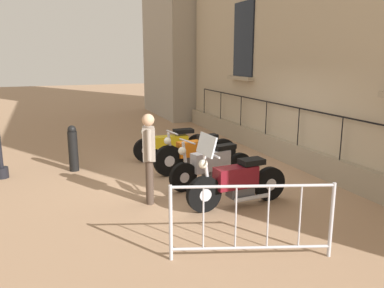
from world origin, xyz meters
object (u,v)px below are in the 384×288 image
at_px(motorcycle_maroon, 237,182).
at_px(motorcycle_orange, 196,153).
at_px(motorcycle_yellow, 172,144).
at_px(crowd_barrier, 252,219).
at_px(bollard, 73,148).
at_px(pedestrian_standing, 149,153).
at_px(motorcycle_silver, 212,166).

bearing_deg(motorcycle_maroon, motorcycle_orange, -92.98).
bearing_deg(motorcycle_orange, motorcycle_yellow, -81.61).
height_order(crowd_barrier, bollard, bollard).
relative_size(motorcycle_yellow, crowd_barrier, 0.98).
relative_size(motorcycle_orange, pedestrian_standing, 1.30).
xyz_separation_m(crowd_barrier, pedestrian_standing, (0.73, -2.49, 0.37)).
xyz_separation_m(motorcycle_orange, bollard, (2.68, -1.09, 0.11)).
bearing_deg(bollard, motorcycle_maroon, 127.16).
height_order(motorcycle_silver, bollard, bollard).
relative_size(motorcycle_maroon, pedestrian_standing, 1.21).
relative_size(motorcycle_silver, motorcycle_maroon, 1.00).
relative_size(motorcycle_silver, pedestrian_standing, 1.22).
height_order(motorcycle_orange, pedestrian_standing, pedestrian_standing).
bearing_deg(motorcycle_silver, motorcycle_maroon, 87.53).
bearing_deg(crowd_barrier, motorcycle_silver, -103.95).
bearing_deg(pedestrian_standing, motorcycle_maroon, 152.67).
bearing_deg(pedestrian_standing, crowd_barrier, 106.37).
height_order(motorcycle_yellow, motorcycle_orange, motorcycle_orange).
distance_m(motorcycle_yellow, bollard, 2.50).
bearing_deg(motorcycle_orange, bollard, -22.19).
xyz_separation_m(motorcycle_yellow, motorcycle_silver, (-0.12, 2.33, 0.02)).
bearing_deg(crowd_barrier, motorcycle_maroon, -111.33).
distance_m(motorcycle_orange, motorcycle_silver, 1.07).
xyz_separation_m(motorcycle_silver, motorcycle_maroon, (0.05, 1.22, 0.03)).
relative_size(motorcycle_silver, crowd_barrier, 0.97).
xyz_separation_m(motorcycle_yellow, motorcycle_orange, (-0.19, 1.26, 0.03)).
xyz_separation_m(bollard, pedestrian_standing, (-1.14, 2.64, 0.39)).
distance_m(motorcycle_silver, motorcycle_maroon, 1.22).
distance_m(motorcycle_maroon, pedestrian_standing, 1.66).
bearing_deg(motorcycle_silver, bollard, -39.60).
height_order(motorcycle_silver, crowd_barrier, crowd_barrier).
bearing_deg(motorcycle_yellow, motorcycle_silver, 92.95).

